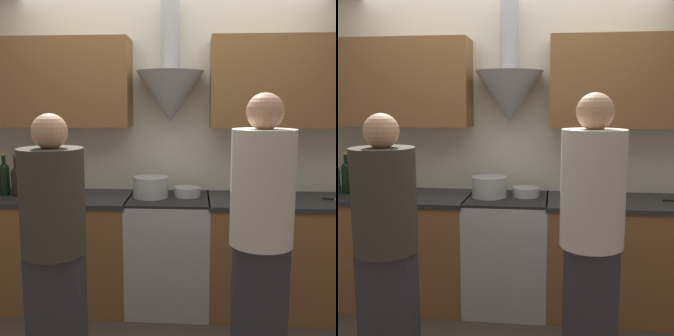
# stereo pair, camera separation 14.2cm
# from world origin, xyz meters

# --- Properties ---
(ground_plane) EXTENTS (12.00, 12.00, 0.00)m
(ground_plane) POSITION_xyz_m (0.00, 0.00, 0.00)
(ground_plane) COLOR #423833
(wall_back) EXTENTS (8.40, 0.54, 2.60)m
(wall_back) POSITION_xyz_m (-0.03, 0.60, 1.47)
(wall_back) COLOR silver
(wall_back) RESTS_ON ground_plane
(counter_left) EXTENTS (1.40, 0.62, 0.90)m
(counter_left) POSITION_xyz_m (-1.01, 0.33, 0.45)
(counter_left) COLOR brown
(counter_left) RESTS_ON ground_plane
(counter_right) EXTENTS (1.21, 0.62, 0.90)m
(counter_right) POSITION_xyz_m (0.91, 0.33, 0.45)
(counter_right) COLOR brown
(counter_right) RESTS_ON ground_plane
(stove_range) EXTENTS (0.64, 0.60, 0.90)m
(stove_range) POSITION_xyz_m (0.00, 0.33, 0.46)
(stove_range) COLOR #B7BABC
(stove_range) RESTS_ON ground_plane
(wine_bottle_3) EXTENTS (0.08, 0.08, 0.35)m
(wine_bottle_3) POSITION_xyz_m (-1.33, 0.34, 1.05)
(wine_bottle_3) COLOR black
(wine_bottle_3) RESTS_ON counter_left
(wine_bottle_4) EXTENTS (0.08, 0.08, 0.33)m
(wine_bottle_4) POSITION_xyz_m (-1.22, 0.31, 1.03)
(wine_bottle_4) COLOR black
(wine_bottle_4) RESTS_ON counter_left
(wine_bottle_5) EXTENTS (0.07, 0.07, 0.34)m
(wine_bottle_5) POSITION_xyz_m (-1.13, 0.32, 1.04)
(wine_bottle_5) COLOR black
(wine_bottle_5) RESTS_ON counter_left
(stock_pot) EXTENTS (0.28, 0.28, 0.16)m
(stock_pot) POSITION_xyz_m (-0.14, 0.33, 0.99)
(stock_pot) COLOR #B7BABC
(stock_pot) RESTS_ON stove_range
(mixing_bowl) EXTENTS (0.22, 0.22, 0.07)m
(mixing_bowl) POSITION_xyz_m (0.14, 0.39, 0.94)
(mixing_bowl) COLOR #B7BABC
(mixing_bowl) RESTS_ON stove_range
(orange_fruit) EXTENTS (0.08, 0.08, 0.08)m
(orange_fruit) POSITION_xyz_m (0.66, 0.21, 0.94)
(orange_fruit) COLOR orange
(orange_fruit) RESTS_ON counter_right
(saucepan) EXTENTS (0.19, 0.19, 0.10)m
(saucepan) POSITION_xyz_m (0.72, 0.50, 0.95)
(saucepan) COLOR #B7BABC
(saucepan) RESTS_ON counter_right
(person_foreground_left) EXTENTS (0.35, 0.35, 1.59)m
(person_foreground_left) POSITION_xyz_m (-0.56, -0.74, 0.87)
(person_foreground_left) COLOR #38333D
(person_foreground_left) RESTS_ON ground_plane
(person_foreground_right) EXTENTS (0.34, 0.34, 1.69)m
(person_foreground_right) POSITION_xyz_m (0.56, -0.71, 0.94)
(person_foreground_right) COLOR #38333D
(person_foreground_right) RESTS_ON ground_plane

